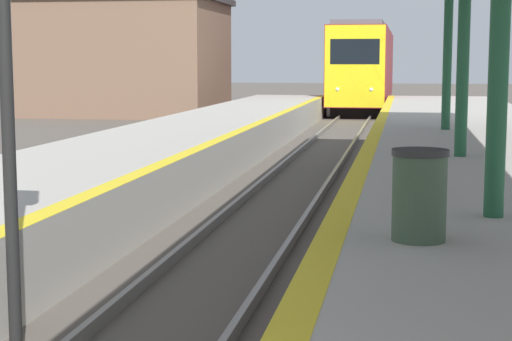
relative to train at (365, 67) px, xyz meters
The scene contains 4 objects.
train is the anchor object (origin of this frame).
signal_near 41.92m from the train, 91.55° to the right, with size 0.36×0.31×4.34m.
trash_bin 40.86m from the train, 86.49° to the right, with size 0.54×0.54×0.88m.
station_building 13.60m from the train, 147.32° to the right, with size 9.35×8.01×5.88m.
Camera 1 is at (2.36, -2.13, 2.75)m, focal length 60.00 mm.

